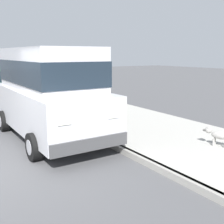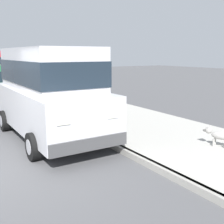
# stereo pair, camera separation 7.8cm
# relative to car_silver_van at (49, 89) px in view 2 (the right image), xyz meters

# --- Properties ---
(curb) EXTENTS (0.16, 64.00, 0.14)m
(curb) POSITION_rel_car_silver_van_xyz_m (1.02, -1.76, -1.32)
(curb) COLOR gray
(curb) RESTS_ON ground
(sidewalk) EXTENTS (3.60, 64.00, 0.14)m
(sidewalk) POSITION_rel_car_silver_van_xyz_m (2.82, -1.76, -1.32)
(sidewalk) COLOR #A8A59E
(sidewalk) RESTS_ON ground
(car_silver_van) EXTENTS (2.15, 4.91, 2.52)m
(car_silver_van) POSITION_rel_car_silver_van_xyz_m (0.00, 0.00, 0.00)
(car_silver_van) COLOR #BCBCC1
(car_silver_van) RESTS_ON ground
(car_green_hatchback) EXTENTS (2.02, 3.84, 1.88)m
(car_green_hatchback) POSITION_rel_car_silver_van_xyz_m (-0.07, 5.65, -0.42)
(car_green_hatchback) COLOR #23663D
(car_green_hatchback) RESTS_ON ground
(dog_grey) EXTENTS (0.38, 0.71, 0.49)m
(dog_grey) POSITION_rel_car_silver_van_xyz_m (3.04, -3.31, -0.97)
(dog_grey) COLOR #999691
(dog_grey) RESTS_ON sidewalk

